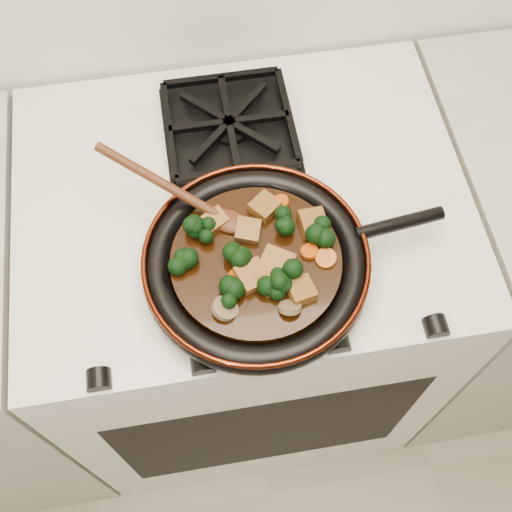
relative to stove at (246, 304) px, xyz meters
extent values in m
cube|color=silver|center=(0.00, 0.00, 0.00)|extent=(0.76, 0.60, 0.90)
cylinder|color=black|center=(0.00, -0.15, 0.48)|extent=(0.32, 0.32, 0.01)
torus|color=black|center=(0.00, -0.15, 0.49)|extent=(0.34, 0.34, 0.04)
torus|color=#4F1A0B|center=(0.00, -0.15, 0.51)|extent=(0.34, 0.34, 0.01)
cylinder|color=black|center=(0.23, -0.13, 0.51)|extent=(0.14, 0.04, 0.02)
cylinder|color=black|center=(0.00, -0.15, 0.50)|extent=(0.26, 0.26, 0.02)
cube|color=brown|center=(0.03, -0.17, 0.52)|extent=(0.06, 0.06, 0.03)
cube|color=brown|center=(0.02, -0.19, 0.52)|extent=(0.05, 0.05, 0.03)
cube|color=brown|center=(-0.05, -0.08, 0.52)|extent=(0.05, 0.04, 0.03)
cube|color=brown|center=(0.03, -0.07, 0.52)|extent=(0.06, 0.05, 0.02)
cube|color=brown|center=(-0.01, -0.18, 0.52)|extent=(0.06, 0.06, 0.03)
cube|color=brown|center=(0.09, -0.11, 0.52)|extent=(0.04, 0.05, 0.03)
cube|color=brown|center=(0.05, -0.22, 0.52)|extent=(0.04, 0.05, 0.03)
cube|color=brown|center=(-0.01, -0.11, 0.52)|extent=(0.05, 0.05, 0.03)
cylinder|color=#BD4405|center=(0.08, -0.15, 0.51)|extent=(0.03, 0.03, 0.01)
cylinder|color=#BD4405|center=(-0.03, -0.18, 0.51)|extent=(0.03, 0.03, 0.02)
cylinder|color=#BD4405|center=(0.05, -0.06, 0.51)|extent=(0.03, 0.03, 0.02)
cylinder|color=#BD4405|center=(-0.03, -0.18, 0.51)|extent=(0.03, 0.03, 0.02)
cylinder|color=#BD4405|center=(0.10, -0.17, 0.51)|extent=(0.03, 0.03, 0.02)
cylinder|color=brown|center=(0.03, -0.24, 0.52)|extent=(0.04, 0.03, 0.03)
cylinder|color=brown|center=(-0.05, -0.23, 0.52)|extent=(0.04, 0.04, 0.03)
cylinder|color=brown|center=(-0.06, -0.23, 0.52)|extent=(0.04, 0.04, 0.02)
ellipsoid|color=#4F2411|center=(-0.03, -0.08, 0.51)|extent=(0.07, 0.06, 0.02)
cylinder|color=#4F2411|center=(-0.12, -0.02, 0.55)|extent=(0.02, 0.02, 0.23)
camera|label=1|loc=(-0.07, -0.58, 1.35)|focal=45.00mm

